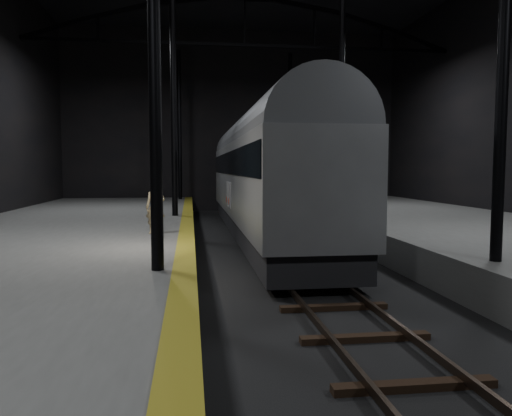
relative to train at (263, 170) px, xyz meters
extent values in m
plane|color=black|center=(0.00, -6.96, -3.05)|extent=(44.00, 44.00, 0.00)
cube|color=#565653|center=(-7.50, -6.96, -2.55)|extent=(9.00, 43.80, 1.00)
cube|color=olive|center=(-3.25, -6.96, -2.05)|extent=(0.50, 43.80, 0.01)
cube|color=#3F3328|center=(-0.72, -6.96, -2.88)|extent=(0.08, 43.00, 0.14)
cube|color=#3F3328|center=(0.72, -6.96, -2.88)|extent=(0.08, 43.00, 0.14)
cube|color=black|center=(0.00, -6.96, -2.99)|extent=(2.40, 42.00, 0.12)
cylinder|color=black|center=(-3.80, -10.96, 2.95)|extent=(0.26, 0.26, 10.00)
cylinder|color=black|center=(3.80, -10.96, 2.95)|extent=(0.26, 0.26, 10.00)
cylinder|color=black|center=(-3.80, 1.04, 2.95)|extent=(0.26, 0.26, 10.00)
cylinder|color=black|center=(3.80, 1.04, 2.95)|extent=(0.26, 0.26, 10.00)
cylinder|color=black|center=(-3.80, 13.04, 2.95)|extent=(0.26, 0.26, 10.00)
cylinder|color=black|center=(3.80, 13.04, 2.95)|extent=(0.26, 0.26, 10.00)
cube|color=black|center=(0.00, 7.04, 6.95)|extent=(23.60, 0.15, 0.18)
cube|color=#9FA2A7|center=(0.00, 0.00, -0.44)|extent=(2.97, 20.46, 3.07)
cube|color=black|center=(0.00, 0.00, -2.37)|extent=(2.71, 20.05, 0.87)
cube|color=black|center=(0.00, 0.00, 0.27)|extent=(3.03, 20.15, 0.92)
cylinder|color=slate|center=(0.00, 0.00, 1.09)|extent=(2.91, 20.25, 2.91)
cube|color=black|center=(0.00, -7.16, -2.74)|extent=(1.84, 2.25, 0.36)
cube|color=black|center=(0.00, 7.16, -2.74)|extent=(1.84, 2.25, 0.36)
cube|color=silver|center=(-1.51, -1.02, -1.06)|extent=(0.04, 0.77, 1.07)
cube|color=silver|center=(-1.51, 0.20, -1.06)|extent=(0.04, 0.77, 1.07)
cylinder|color=#AB2C15|center=(-1.53, -0.84, -1.31)|extent=(0.03, 0.27, 0.27)
cylinder|color=#AB2C15|center=(-1.53, 0.39, -1.31)|extent=(0.03, 0.27, 0.27)
imported|color=tan|center=(-4.24, -5.06, -1.20)|extent=(0.65, 0.46, 1.70)
camera|label=1|loc=(-3.10, -21.41, 0.07)|focal=35.00mm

